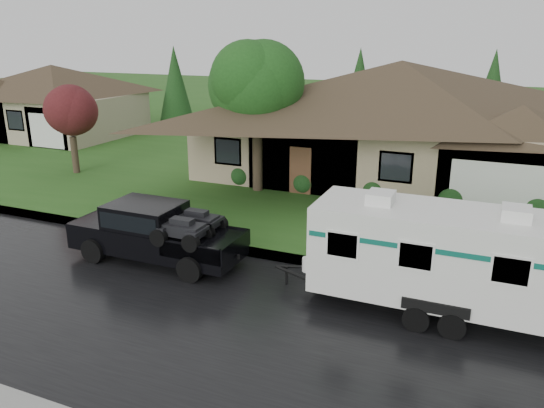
# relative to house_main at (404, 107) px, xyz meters

# --- Properties ---
(ground) EXTENTS (140.00, 140.00, 0.00)m
(ground) POSITION_rel_house_main_xyz_m (-2.29, -13.84, -3.59)
(ground) COLOR #27561A
(ground) RESTS_ON ground
(road) EXTENTS (140.00, 8.00, 0.01)m
(road) POSITION_rel_house_main_xyz_m (-2.29, -15.84, -3.59)
(road) COLOR black
(road) RESTS_ON ground
(curb) EXTENTS (140.00, 0.50, 0.15)m
(curb) POSITION_rel_house_main_xyz_m (-2.29, -11.59, -3.52)
(curb) COLOR gray
(curb) RESTS_ON ground
(lawn) EXTENTS (140.00, 26.00, 0.15)m
(lawn) POSITION_rel_house_main_xyz_m (-2.29, 1.16, -3.52)
(lawn) COLOR #27561A
(lawn) RESTS_ON ground
(house_main) EXTENTS (19.44, 10.80, 6.90)m
(house_main) POSITION_rel_house_main_xyz_m (0.00, 0.00, 0.00)
(house_main) COLOR tan
(house_main) RESTS_ON lawn
(house_far) EXTENTS (10.80, 8.64, 5.80)m
(house_far) POSITION_rel_house_main_xyz_m (-24.07, 2.02, -0.62)
(house_far) COLOR tan
(house_far) RESTS_ON lawn
(tree_left_green) EXTENTS (4.19, 4.19, 6.93)m
(tree_left_green) POSITION_rel_house_main_xyz_m (-5.51, -5.06, 1.37)
(tree_left_green) COLOR #382B1E
(tree_left_green) RESTS_ON lawn
(tree_red) EXTENTS (2.57, 2.57, 4.25)m
(tree_red) POSITION_rel_house_main_xyz_m (-15.41, -5.81, -0.50)
(tree_red) COLOR #382B1E
(tree_red) RESTS_ON lawn
(shrub_row) EXTENTS (13.60, 1.00, 1.00)m
(shrub_row) POSITION_rel_house_main_xyz_m (-0.29, -4.54, -2.94)
(shrub_row) COLOR #143814
(shrub_row) RESTS_ON lawn
(pickup_truck) EXTENTS (5.62, 2.13, 1.87)m
(pickup_truck) POSITION_rel_house_main_xyz_m (-5.42, -13.22, -2.59)
(pickup_truck) COLOR black
(pickup_truck) RESTS_ON ground
(travel_trailer) EXTENTS (6.93, 2.43, 3.11)m
(travel_trailer) POSITION_rel_house_main_xyz_m (3.38, -13.22, -1.94)
(travel_trailer) COLOR white
(travel_trailer) RESTS_ON ground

